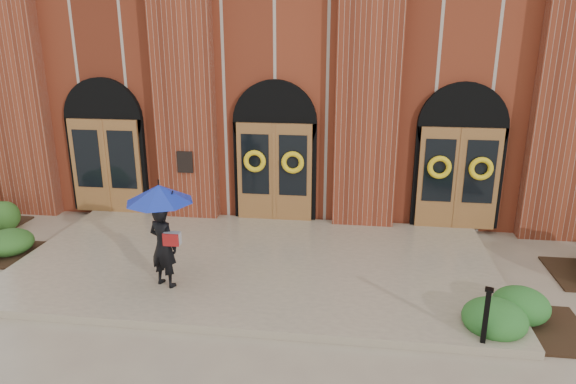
# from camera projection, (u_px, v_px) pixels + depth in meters

# --- Properties ---
(ground) EXTENTS (90.00, 90.00, 0.00)m
(ground) POSITION_uv_depth(u_px,v_px,m) (254.00, 269.00, 10.83)
(ground) COLOR gray
(ground) RESTS_ON ground
(landing) EXTENTS (10.00, 5.30, 0.15)m
(landing) POSITION_uv_depth(u_px,v_px,m) (256.00, 263.00, 10.94)
(landing) COLOR tan
(landing) RESTS_ON ground
(church_building) EXTENTS (16.20, 12.53, 7.00)m
(church_building) POSITION_uv_depth(u_px,v_px,m) (301.00, 70.00, 18.09)
(church_building) COLOR maroon
(church_building) RESTS_ON ground
(man_with_umbrella) EXTENTS (1.62, 1.62, 2.00)m
(man_with_umbrella) POSITION_uv_depth(u_px,v_px,m) (161.00, 216.00, 9.43)
(man_with_umbrella) COLOR black
(man_with_umbrella) RESTS_ON landing
(metal_post) EXTENTS (0.16, 0.16, 0.93)m
(metal_post) POSITION_uv_depth(u_px,v_px,m) (486.00, 314.00, 7.88)
(metal_post) COLOR black
(metal_post) RESTS_ON landing
(hedge_front_right) EXTENTS (1.57, 1.35, 0.56)m
(hedge_front_right) POSITION_uv_depth(u_px,v_px,m) (535.00, 315.00, 8.56)
(hedge_front_right) COLOR #245A20
(hedge_front_right) RESTS_ON ground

